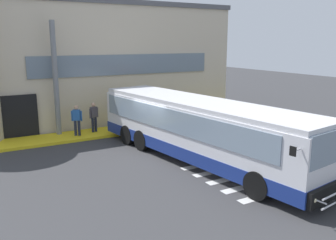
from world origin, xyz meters
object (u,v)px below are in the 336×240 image
passenger_by_doorway (94,116)px  safety_bollard_yellow (174,122)px  passenger_near_column (77,118)px  entry_support_column (56,79)px  bus_main_foreground (199,131)px

passenger_by_doorway → safety_bollard_yellow: bearing=-16.4°
passenger_near_column → safety_bollard_yellow: bearing=-10.3°
entry_support_column → passenger_by_doorway: size_ratio=3.65×
passenger_near_column → safety_bollard_yellow: size_ratio=1.86×
entry_support_column → safety_bollard_yellow: entry_support_column is taller
passenger_by_doorway → safety_bollard_yellow: 4.69m
bus_main_foreground → entry_support_column: bearing=121.5°
entry_support_column → passenger_by_doorway: bearing=-14.6°
entry_support_column → passenger_near_column: bearing=-44.5°
passenger_by_doorway → passenger_near_column: bearing=-163.4°
passenger_near_column → passenger_by_doorway: (1.05, 0.31, -0.03)m
passenger_near_column → passenger_by_doorway: 1.10m
passenger_by_doorway → entry_support_column: bearing=165.4°
passenger_near_column → passenger_by_doorway: bearing=16.6°
bus_main_foreground → passenger_near_column: bearing=119.3°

